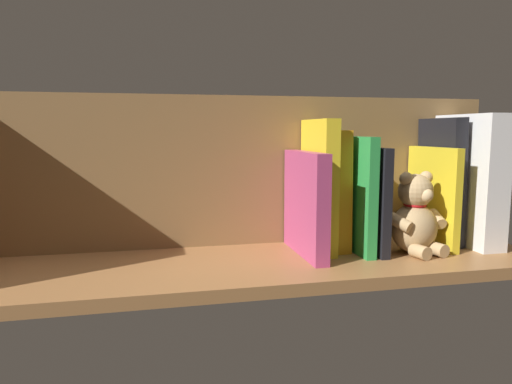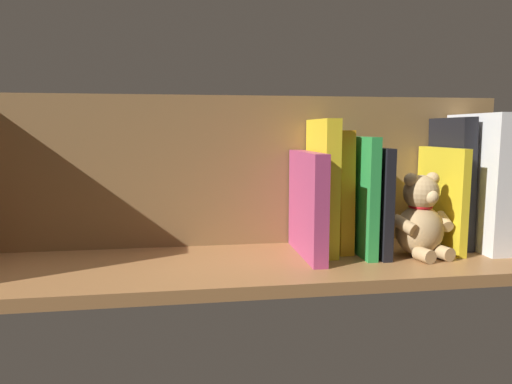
{
  "view_description": "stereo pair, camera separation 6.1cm",
  "coord_description": "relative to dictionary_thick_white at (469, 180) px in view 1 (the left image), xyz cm",
  "views": [
    {
      "loc": [
        18.96,
        83.12,
        23.87
      ],
      "look_at": [
        0.0,
        0.0,
        12.72
      ],
      "focal_mm": 33.01,
      "sensor_mm": 36.0,
      "label": 1
    },
    {
      "loc": [
        12.97,
        84.26,
        23.87
      ],
      "look_at": [
        0.0,
        0.0,
        12.72
      ],
      "focal_mm": 33.01,
      "sensor_mm": 36.0,
      "label": 2
    }
  ],
  "objects": [
    {
      "name": "book_3",
      "position": [
        25.83,
        -0.48,
        -2.24
      ],
      "size": [
        1.97,
        17.24,
        22.73
      ],
      "primitive_type": "cube",
      "color": "green",
      "rests_on": "ground_plane"
    },
    {
      "name": "book_0",
      "position": [
        4.98,
        -2.46,
        -0.36
      ],
      "size": [
        3.72,
        13.26,
        26.56
      ],
      "primitive_type": "cube",
      "rotation": [
        0.0,
        0.03,
        0.0
      ],
      "color": "black",
      "rests_on": "ground_plane"
    },
    {
      "name": "book_1",
      "position": [
        8.09,
        -0.55,
        -3.35
      ],
      "size": [
        1.6,
        17.09,
        20.51
      ],
      "primitive_type": "cube",
      "color": "yellow",
      "rests_on": "ground_plane"
    },
    {
      "name": "ground_plane",
      "position": [
        46.55,
        2.64,
        -14.7
      ],
      "size": [
        110.4,
        30.28,
        2.2
      ],
      "primitive_type": "cube",
      "color": "#9E6B3D"
    },
    {
      "name": "book_4",
      "position": [
        29.07,
        -2.99,
        -1.64
      ],
      "size": [
        3.14,
        12.21,
        23.96
      ],
      "primitive_type": "cube",
      "rotation": [
        0.0,
        0.01,
        0.0
      ],
      "color": "orange",
      "rests_on": "ground_plane"
    },
    {
      "name": "book_6",
      "position": [
        36.36,
        0.74,
        -3.65
      ],
      "size": [
        2.71,
        19.68,
        19.91
      ],
      "primitive_type": "cube",
      "color": "#B23F72",
      "rests_on": "ground_plane"
    },
    {
      "name": "dictionary_thick_white",
      "position": [
        0.0,
        0.0,
        0.0
      ],
      "size": [
        5.34,
        17.99,
        27.21
      ],
      "primitive_type": "cube",
      "color": "white",
      "rests_on": "ground_plane"
    },
    {
      "name": "teddy_bear",
      "position": [
        15.01,
        4.54,
        -6.56
      ],
      "size": [
        12.72,
        11.54,
        16.02
      ],
      "rotation": [
        0.0,
        0.0,
        0.21
      ],
      "color": "tan",
      "rests_on": "ground_plane"
    },
    {
      "name": "shelf_back_panel",
      "position": [
        46.55,
        -10.25,
        1.89
      ],
      "size": [
        110.4,
        1.5,
        30.98
      ],
      "primitive_type": "cube",
      "color": "olive",
      "rests_on": "ground_plane"
    },
    {
      "name": "book_2",
      "position": [
        23.07,
        -0.33,
        -3.28
      ],
      "size": [
        1.82,
        17.52,
        20.66
      ],
      "primitive_type": "cube",
      "color": "black",
      "rests_on": "ground_plane"
    },
    {
      "name": "book_5",
      "position": [
        32.74,
        -1.83,
        -0.57
      ],
      "size": [
        2.82,
        14.53,
        26.07
      ],
      "primitive_type": "cube",
      "color": "yellow",
      "rests_on": "ground_plane"
    }
  ]
}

